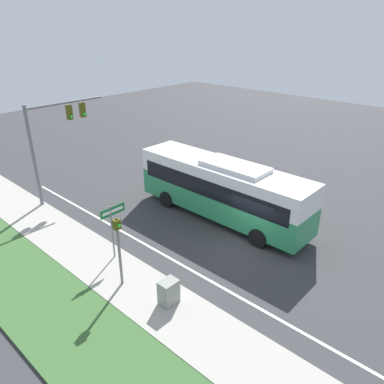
% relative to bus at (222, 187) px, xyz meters
% --- Properties ---
extents(ground_plane, '(80.00, 80.00, 0.00)m').
position_rel_bus_xyz_m(ground_plane, '(-1.43, -2.89, -1.97)').
color(ground_plane, '#38383A').
extents(sidewalk, '(2.80, 80.00, 0.12)m').
position_rel_bus_xyz_m(sidewalk, '(-7.63, -2.89, -1.91)').
color(sidewalk, '#ADA89E').
rests_on(sidewalk, ground_plane).
extents(grass_verge, '(3.60, 80.00, 0.10)m').
position_rel_bus_xyz_m(grass_verge, '(-10.83, -2.89, -1.92)').
color(grass_verge, '#3D6633').
rests_on(grass_verge, ground_plane).
extents(lane_divider_near, '(0.14, 30.00, 0.01)m').
position_rel_bus_xyz_m(lane_divider_near, '(-5.03, -2.89, -1.97)').
color(lane_divider_near, silver).
rests_on(lane_divider_near, ground_plane).
extents(bus, '(2.70, 10.87, 3.57)m').
position_rel_bus_xyz_m(bus, '(0.00, 0.00, 0.00)').
color(bus, '#2D8956').
rests_on(bus, ground_plane).
extents(signal_gantry, '(5.20, 0.41, 6.34)m').
position_rel_bus_xyz_m(signal_gantry, '(-4.95, 9.25, 2.51)').
color(signal_gantry, slate).
rests_on(signal_gantry, ground_plane).
extents(pedestrian_signal, '(0.28, 0.34, 3.32)m').
position_rel_bus_xyz_m(pedestrian_signal, '(-7.89, -0.71, 0.27)').
color(pedestrian_signal, slate).
rests_on(pedestrian_signal, ground_plane).
extents(street_sign, '(1.37, 0.08, 2.85)m').
position_rel_bus_xyz_m(street_sign, '(-6.80, 1.22, 0.05)').
color(street_sign, slate).
rests_on(street_sign, ground_plane).
extents(utility_cabinet, '(0.77, 0.58, 1.07)m').
position_rel_bus_xyz_m(utility_cabinet, '(-7.36, -3.12, -1.31)').
color(utility_cabinet, gray).
rests_on(utility_cabinet, sidewalk).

